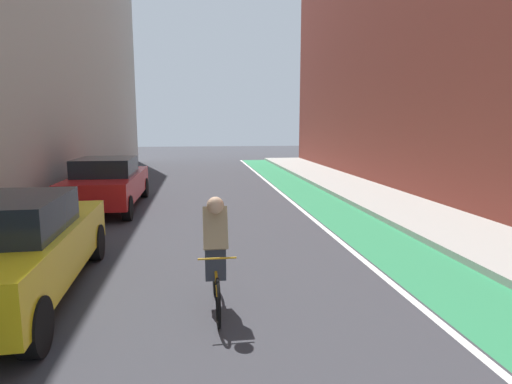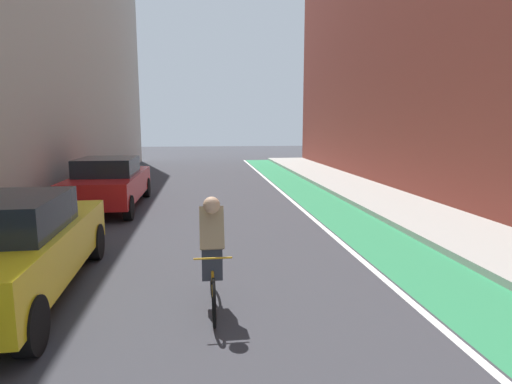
{
  "view_description": "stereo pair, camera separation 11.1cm",
  "coord_description": "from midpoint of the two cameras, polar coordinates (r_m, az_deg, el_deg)",
  "views": [
    {
      "loc": [
        -0.5,
        4.14,
        2.5
      ],
      "look_at": [
        0.82,
        13.71,
        0.96
      ],
      "focal_mm": 29.71,
      "sensor_mm": 36.0,
      "label": 1
    },
    {
      "loc": [
        -0.39,
        4.13,
        2.5
      ],
      "look_at": [
        0.82,
        13.71,
        0.96
      ],
      "focal_mm": 29.71,
      "sensor_mm": 36.0,
      "label": 2
    }
  ],
  "objects": [
    {
      "name": "ground_plane",
      "position": [
        10.15,
        -4.5,
        -5.22
      ],
      "size": [
        79.01,
        79.01,
        0.0
      ],
      "primitive_type": "plane",
      "color": "#38383D"
    },
    {
      "name": "bike_lane_paint",
      "position": [
        12.69,
        10.71,
        -2.44
      ],
      "size": [
        1.6,
        35.91,
        0.0
      ],
      "primitive_type": "cube",
      "color": "#2D8451",
      "rests_on": "ground"
    },
    {
      "name": "lane_divider_stripe",
      "position": [
        12.44,
        6.76,
        -2.57
      ],
      "size": [
        0.12,
        35.91,
        0.0
      ],
      "primitive_type": "cube",
      "color": "white",
      "rests_on": "ground"
    },
    {
      "name": "sidewalk_right",
      "position": [
        13.44,
        19.07,
        -1.84
      ],
      "size": [
        2.5,
        35.91,
        0.14
      ],
      "primitive_type": "cube",
      "color": "#A8A59E",
      "rests_on": "ground"
    },
    {
      "name": "building_facade_right",
      "position": [
        16.5,
        25.07,
        19.99
      ],
      "size": [
        2.4,
        31.91,
        11.71
      ],
      "primitive_type": "cube",
      "color": "brown",
      "rests_on": "ground"
    },
    {
      "name": "parked_sedan_yellow_cab",
      "position": [
        6.99,
        -30.11,
        -6.38
      ],
      "size": [
        2.01,
        4.55,
        1.53
      ],
      "color": "yellow",
      "rests_on": "ground"
    },
    {
      "name": "parked_sedan_red",
      "position": [
        13.44,
        -18.87,
        1.26
      ],
      "size": [
        1.86,
        4.77,
        1.53
      ],
      "color": "red",
      "rests_on": "ground"
    },
    {
      "name": "cyclist_mid",
      "position": [
        5.78,
        -5.4,
        -8.04
      ],
      "size": [
        0.48,
        1.67,
        1.59
      ],
      "color": "black",
      "rests_on": "ground"
    }
  ]
}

